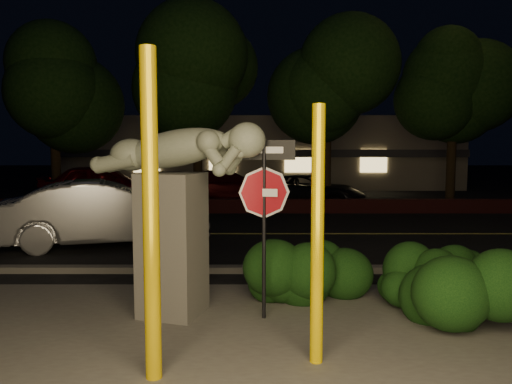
# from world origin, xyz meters

# --- Properties ---
(ground) EXTENTS (90.00, 90.00, 0.00)m
(ground) POSITION_xyz_m (0.00, 10.00, 0.00)
(ground) COLOR black
(ground) RESTS_ON ground
(patio) EXTENTS (14.00, 6.00, 0.02)m
(patio) POSITION_xyz_m (0.00, -1.00, 0.01)
(patio) COLOR #4C4944
(patio) RESTS_ON ground
(road) EXTENTS (80.00, 8.00, 0.01)m
(road) POSITION_xyz_m (0.00, 7.00, 0.01)
(road) COLOR black
(road) RESTS_ON ground
(lane_marking) EXTENTS (80.00, 0.12, 0.00)m
(lane_marking) POSITION_xyz_m (0.00, 7.00, 0.02)
(lane_marking) COLOR #C0BB4C
(lane_marking) RESTS_ON road
(curb) EXTENTS (80.00, 0.25, 0.12)m
(curb) POSITION_xyz_m (0.00, 2.90, 0.06)
(curb) COLOR #4C4944
(curb) RESTS_ON ground
(brick_wall) EXTENTS (40.00, 0.35, 0.50)m
(brick_wall) POSITION_xyz_m (0.00, 11.30, 0.25)
(brick_wall) COLOR #491718
(brick_wall) RESTS_ON ground
(parking_lot) EXTENTS (40.00, 12.00, 0.01)m
(parking_lot) POSITION_xyz_m (0.00, 17.00, 0.01)
(parking_lot) COLOR black
(parking_lot) RESTS_ON ground
(building) EXTENTS (22.00, 10.20, 4.00)m
(building) POSITION_xyz_m (0.00, 24.99, 2.00)
(building) COLOR gray
(building) RESTS_ON ground
(tree_far_a) EXTENTS (4.60, 4.60, 7.43)m
(tree_far_a) POSITION_xyz_m (-8.00, 13.00, 5.34)
(tree_far_a) COLOR black
(tree_far_a) RESTS_ON ground
(tree_far_b) EXTENTS (5.20, 5.20, 8.41)m
(tree_far_b) POSITION_xyz_m (-2.50, 13.20, 6.05)
(tree_far_b) COLOR black
(tree_far_b) RESTS_ON ground
(tree_far_c) EXTENTS (4.80, 4.80, 7.84)m
(tree_far_c) POSITION_xyz_m (2.50, 12.80, 5.66)
(tree_far_c) COLOR black
(tree_far_c) RESTS_ON ground
(tree_far_d) EXTENTS (4.40, 4.40, 7.42)m
(tree_far_d) POSITION_xyz_m (7.50, 13.30, 5.42)
(tree_far_d) COLOR black
(tree_far_d) RESTS_ON ground
(yellow_pole_left) EXTENTS (0.17, 0.17, 3.37)m
(yellow_pole_left) POSITION_xyz_m (-1.24, -1.46, 1.68)
(yellow_pole_left) COLOR #D6AD07
(yellow_pole_left) RESTS_ON ground
(yellow_pole_right) EXTENTS (0.14, 0.14, 2.85)m
(yellow_pole_right) POSITION_xyz_m (0.47, -1.08, 1.42)
(yellow_pole_right) COLOR #FFD100
(yellow_pole_right) RESTS_ON ground
(signpost) EXTENTS (0.83, 0.18, 2.48)m
(signpost) POSITION_xyz_m (-0.08, 0.33, 1.76)
(signpost) COLOR black
(signpost) RESTS_ON ground
(sculpture) EXTENTS (2.52, 1.31, 2.71)m
(sculpture) POSITION_xyz_m (-1.32, 0.49, 1.67)
(sculpture) COLOR #4C4944
(sculpture) RESTS_ON ground
(hedge_center) EXTENTS (2.34, 1.52, 1.12)m
(hedge_center) POSITION_xyz_m (0.71, 1.24, 0.56)
(hedge_center) COLOR black
(hedge_center) RESTS_ON ground
(hedge_right) EXTENTS (1.92, 1.36, 1.14)m
(hedge_right) POSITION_xyz_m (2.45, 0.70, 0.57)
(hedge_right) COLOR black
(hedge_right) RESTS_ON ground
(hedge_far_right) EXTENTS (1.89, 1.57, 1.13)m
(hedge_far_right) POSITION_xyz_m (2.59, 0.05, 0.56)
(hedge_far_right) COLOR black
(hedge_far_right) RESTS_ON ground
(silver_sedan) EXTENTS (5.05, 2.96, 1.57)m
(silver_sedan) POSITION_xyz_m (-3.81, 5.45, 0.79)
(silver_sedan) COLOR #B7B8BC
(silver_sedan) RESTS_ON ground
(parked_car_red) EXTENTS (5.20, 2.84, 1.68)m
(parked_car_red) POSITION_xyz_m (-6.37, 13.64, 0.84)
(parked_car_red) COLOR #670810
(parked_car_red) RESTS_ON ground
(parked_car_darkred) EXTENTS (4.94, 2.85, 1.35)m
(parked_car_darkred) POSITION_xyz_m (-1.47, 15.27, 0.67)
(parked_car_darkred) COLOR #43070A
(parked_car_darkred) RESTS_ON ground
(parked_car_dark) EXTENTS (4.96, 3.42, 1.26)m
(parked_car_dark) POSITION_xyz_m (1.81, 13.17, 0.63)
(parked_car_dark) COLOR black
(parked_car_dark) RESTS_ON ground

